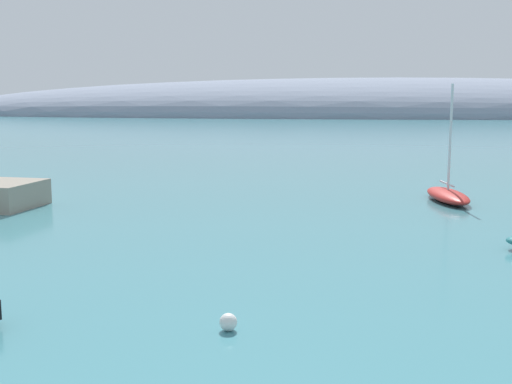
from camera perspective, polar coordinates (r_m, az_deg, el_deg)
The scene contains 3 objects.
distant_ridge at distance 234.23m, azimuth 10.82°, elevation 6.73°, with size 339.10×81.49×26.77m, color gray.
sailboat_red_mid_mooring at distance 42.68m, azimuth 16.77°, elevation -0.22°, with size 2.81×6.39×7.48m.
mooring_buoy_white at distance 18.68m, azimuth -2.49°, elevation -11.55°, with size 0.52×0.52×0.52m, color silver.
Camera 1 is at (2.03, -5.18, 6.66)m, focal length 44.74 mm.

